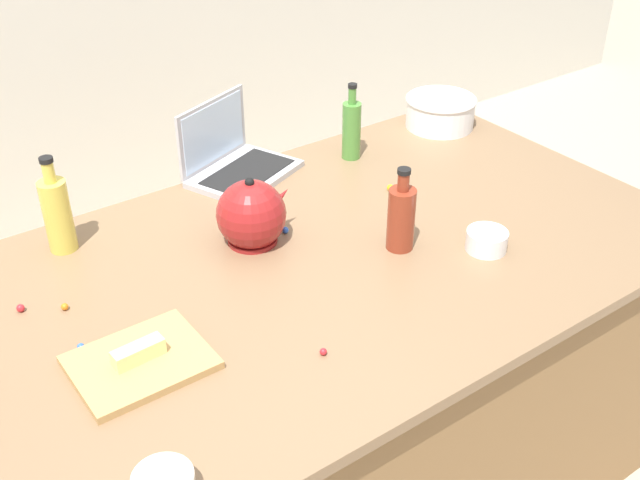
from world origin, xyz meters
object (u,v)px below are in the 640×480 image
ramekin_medium (487,241)px  bottle_oil (57,213)px  laptop (234,160)px  bottle_soy (401,217)px  cutting_board (140,362)px  butter_stick_left (138,352)px  mixing_bowl_large (440,111)px  kettle (252,215)px  bottle_olive (352,129)px

ramekin_medium → bottle_oil: bearing=143.9°
laptop → bottle_soy: 0.61m
bottle_soy → cutting_board: size_ratio=0.82×
laptop → ramekin_medium: (0.31, -0.74, -0.02)m
laptop → ramekin_medium: size_ratio=3.50×
bottle_oil → butter_stick_left: size_ratio=2.35×
bottle_oil → butter_stick_left: (-0.03, -0.53, -0.07)m
mixing_bowl_large → bottle_soy: (-0.60, -0.49, 0.04)m
bottle_soy → ramekin_medium: size_ratio=2.13×
mixing_bowl_large → bottle_oil: 1.30m
kettle → cutting_board: bearing=-148.3°
cutting_board → bottle_soy: bearing=2.3°
laptop → kettle: 0.39m
bottle_olive → mixing_bowl_large: bearing=1.6°
bottle_olive → bottle_soy: (-0.22, -0.48, -0.01)m
laptop → cutting_board: 0.87m
bottle_soy → butter_stick_left: bearing=-177.7°
bottle_olive → ramekin_medium: bottle_olive is taller
bottle_olive → bottle_soy: size_ratio=1.07×
kettle → cutting_board: kettle is taller
bottle_olive → kettle: bottle_olive is taller
cutting_board → ramekin_medium: bearing=-6.8°
bottle_oil → cutting_board: size_ratio=0.94×
mixing_bowl_large → butter_stick_left: bearing=-158.6°
mixing_bowl_large → bottle_olive: (-0.39, -0.01, 0.04)m
kettle → mixing_bowl_large: bearing=15.6°
mixing_bowl_large → kettle: bearing=-164.4°
laptop → cutting_board: (-0.60, -0.63, -0.04)m
mixing_bowl_large → ramekin_medium: size_ratio=2.24×
bottle_oil → cutting_board: bearing=-93.5°
cutting_board → butter_stick_left: butter_stick_left is taller
laptop → cutting_board: laptop is taller
mixing_bowl_large → kettle: 0.93m
cutting_board → ramekin_medium: (0.90, -0.11, 0.02)m
kettle → cutting_board: size_ratio=0.78×
laptop → butter_stick_left: (-0.60, -0.63, -0.01)m
laptop → bottle_olive: bottle_olive is taller
laptop → mixing_bowl_large: size_ratio=1.57×
butter_stick_left → ramekin_medium: size_ratio=1.04×
bottle_oil → butter_stick_left: bearing=-93.6°
laptop → mixing_bowl_large: (0.74, -0.11, 0.01)m
laptop → ramekin_medium: 0.80m
cutting_board → butter_stick_left: (-0.00, 0.00, 0.03)m
mixing_bowl_large → bottle_olive: size_ratio=0.98×
laptop → butter_stick_left: bearing=-133.6°
cutting_board → ramekin_medium: ramekin_medium is taller
kettle → butter_stick_left: 0.52m
bottle_olive → cutting_board: (-0.95, -0.51, -0.09)m
bottle_oil → cutting_board: bottle_oil is taller
bottle_soy → ramekin_medium: bearing=-38.6°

